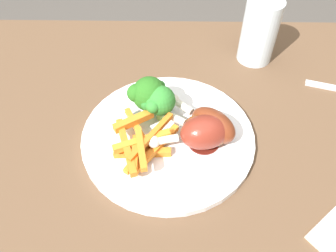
% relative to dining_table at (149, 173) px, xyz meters
% --- Properties ---
extents(dining_table, '(1.04, 0.66, 0.76)m').
position_rel_dining_table_xyz_m(dining_table, '(0.00, 0.00, 0.00)').
color(dining_table, brown).
rests_on(dining_table, ground_plane).
extents(dinner_plate, '(0.28, 0.28, 0.01)m').
position_rel_dining_table_xyz_m(dinner_plate, '(0.04, -0.02, 0.14)').
color(dinner_plate, white).
rests_on(dinner_plate, dining_table).
extents(broccoli_floret_front, '(0.06, 0.06, 0.07)m').
position_rel_dining_table_xyz_m(broccoli_floret_front, '(0.00, 0.03, 0.19)').
color(broccoli_floret_front, '#83B158').
rests_on(broccoli_floret_front, dinner_plate).
extents(broccoli_floret_middle, '(0.05, 0.06, 0.06)m').
position_rel_dining_table_xyz_m(broccoli_floret_middle, '(0.01, 0.03, 0.18)').
color(broccoli_floret_middle, '#8BB05B').
rests_on(broccoli_floret_middle, dinner_plate).
extents(broccoli_floret_back, '(0.05, 0.05, 0.06)m').
position_rel_dining_table_xyz_m(broccoli_floret_back, '(0.02, 0.02, 0.18)').
color(broccoli_floret_back, '#7BAD4C').
rests_on(broccoli_floret_back, dinner_plate).
extents(carrot_fries_pile, '(0.10, 0.13, 0.04)m').
position_rel_dining_table_xyz_m(carrot_fries_pile, '(-0.00, -0.05, 0.16)').
color(carrot_fries_pile, orange).
rests_on(carrot_fries_pile, dinner_plate).
extents(chicken_drumstick_near, '(0.13, 0.07, 0.05)m').
position_rel_dining_table_xyz_m(chicken_drumstick_near, '(0.09, -0.04, 0.17)').
color(chicken_drumstick_near, '#571911').
rests_on(chicken_drumstick_near, dinner_plate).
extents(chicken_drumstick_far, '(0.12, 0.09, 0.05)m').
position_rel_dining_table_xyz_m(chicken_drumstick_far, '(0.09, -0.03, 0.17)').
color(chicken_drumstick_far, '#5A2109').
rests_on(chicken_drumstick_far, dinner_plate).
extents(chicken_drumstick_extra, '(0.11, 0.11, 0.05)m').
position_rel_dining_table_xyz_m(chicken_drumstick_extra, '(0.10, -0.02, 0.17)').
color(chicken_drumstick_extra, '#4D1B0E').
rests_on(chicken_drumstick_extra, dinner_plate).
extents(water_glass, '(0.07, 0.07, 0.12)m').
position_rel_dining_table_xyz_m(water_glass, '(0.21, 0.20, 0.19)').
color(water_glass, silver).
rests_on(water_glass, dining_table).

